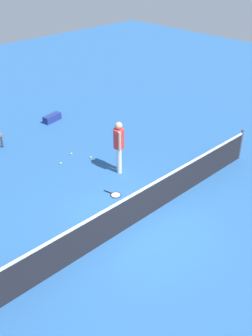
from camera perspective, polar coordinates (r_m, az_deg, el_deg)
name	(u,v)px	position (r m, az deg, el deg)	size (l,w,h in m)	color
ground_plane	(134,223)	(10.50, 1.22, -7.99)	(40.00, 40.00, 0.00)	#265693
court_net	(135,208)	(10.19, 1.25, -5.79)	(10.09, 0.09, 1.07)	#4C4C51
player_near_side	(119,143)	(12.21, -1.04, 3.66)	(0.48, 0.48, 1.70)	white
tennis_racket_near_player	(115,195)	(11.55, -1.59, -3.86)	(0.37, 0.61, 0.03)	black
tennis_ball_near_player	(71,154)	(13.74, -7.87, 2.05)	(0.07, 0.07, 0.07)	#C6E033
tennis_ball_by_net	(61,163)	(13.22, -9.39, 0.68)	(0.07, 0.07, 0.07)	#C6E033
tennis_ball_midcourt	(91,157)	(13.44, -5.10, 1.53)	(0.07, 0.07, 0.07)	#C6E033
equipment_bag	(53,118)	(16.40, -10.50, 7.14)	(0.84, 0.42, 0.28)	navy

